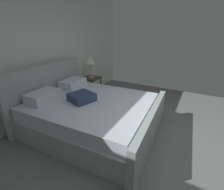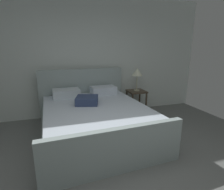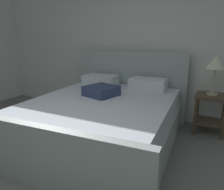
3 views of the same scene
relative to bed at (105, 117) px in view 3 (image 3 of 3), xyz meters
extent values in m
cube|color=silver|center=(0.02, 1.31, 1.10)|extent=(6.33, 0.12, 2.90)
cube|color=#9DAEAD|center=(0.00, -0.06, -0.14)|extent=(1.96, 2.22, 0.40)
cube|color=#9DAEAD|center=(-0.05, 1.05, 0.25)|extent=(1.98, 0.20, 1.18)
cube|color=#9DAEAD|center=(0.06, -1.17, -0.02)|extent=(1.98, 0.20, 0.65)
cube|color=silver|center=(0.00, -0.06, 0.17)|extent=(1.88, 2.15, 0.22)
cube|color=silver|center=(-0.45, 0.70, 0.37)|extent=(0.58, 0.39, 0.18)
cube|color=silver|center=(0.38, 0.74, 0.37)|extent=(0.58, 0.39, 0.18)
cube|color=navy|center=(-0.11, 0.09, 0.35)|extent=(0.49, 0.49, 0.14)
cube|color=#4A3C2E|center=(1.31, 0.92, 0.24)|extent=(0.44, 0.44, 0.04)
cube|color=#4A3C2E|center=(1.31, 0.92, -0.16)|extent=(0.40, 0.40, 0.02)
cylinder|color=#4A3C2E|center=(1.12, 0.73, -0.06)|extent=(0.04, 0.04, 0.56)
cylinder|color=#4A3C2E|center=(1.50, 0.73, -0.06)|extent=(0.04, 0.04, 0.56)
cylinder|color=#4A3C2E|center=(1.12, 1.11, -0.06)|extent=(0.04, 0.04, 0.56)
cylinder|color=#4A3C2E|center=(1.50, 1.11, -0.06)|extent=(0.04, 0.04, 0.56)
cylinder|color=#B7B293|center=(1.31, 0.92, 0.27)|extent=(0.16, 0.16, 0.02)
cylinder|color=#B7B293|center=(1.31, 0.92, 0.46)|extent=(0.02, 0.02, 0.37)
cone|color=#EBEECE|center=(1.31, 0.92, 0.74)|extent=(0.27, 0.27, 0.19)
camera|label=1|loc=(-2.12, -1.67, 1.46)|focal=25.03mm
camera|label=2|loc=(-0.61, -3.10, 1.26)|focal=28.20mm
camera|label=3|loc=(1.35, -2.49, 1.07)|focal=34.42mm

